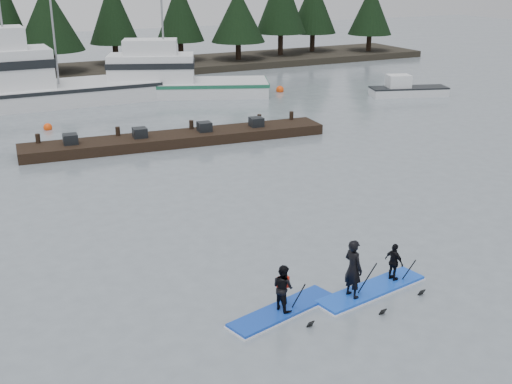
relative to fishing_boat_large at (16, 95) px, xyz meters
name	(u,v)px	position (x,y,z in m)	size (l,w,h in m)	color
ground	(347,288)	(5.26, -31.22, -0.75)	(160.00, 160.00, 0.00)	slate
far_shore	(65,73)	(5.26, 10.78, -0.45)	(70.00, 8.00, 0.60)	#2D281E
treeline	(66,77)	(5.26, 10.78, -0.75)	(60.00, 4.00, 8.00)	black
fishing_boat_large	(16,95)	(0.00, 0.00, 0.00)	(17.59, 4.91, 9.93)	silver
fishing_boat_medium	(169,88)	(10.40, -0.98, -0.19)	(13.82, 8.63, 8.11)	silver
skiff	(409,92)	(25.82, -8.93, -0.43)	(5.51, 1.65, 0.64)	silver
floating_dock	(178,139)	(6.37, -13.74, -0.48)	(16.16, 2.15, 0.54)	black
buoy_c	(280,92)	(18.25, -3.36, -0.75)	(0.58, 0.58, 0.58)	#FF4B0C
buoy_b	(48,130)	(0.70, -7.51, -0.75)	(0.49, 0.49, 0.49)	#FF4B0C
paddleboard_solo	(283,298)	(2.86, -31.64, -0.28)	(3.46, 1.61, 1.87)	#1340B8
paddleboard_duo	(369,275)	(5.61, -31.78, -0.17)	(3.75, 1.52, 2.35)	blue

